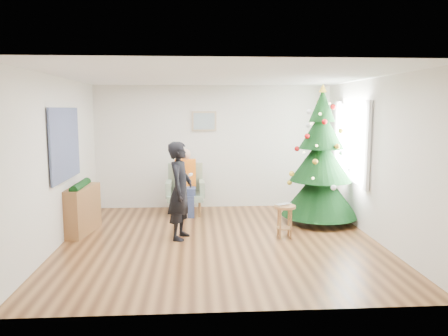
{
  "coord_description": "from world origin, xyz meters",
  "views": [
    {
      "loc": [
        -0.39,
        -6.79,
        2.09
      ],
      "look_at": [
        0.1,
        0.6,
        1.1
      ],
      "focal_mm": 35.0,
      "sensor_mm": 36.0,
      "label": 1
    }
  ],
  "objects": [
    {
      "name": "floor",
      "position": [
        0.0,
        0.0,
        0.0
      ],
      "size": [
        5.0,
        5.0,
        0.0
      ],
      "primitive_type": "plane",
      "color": "brown",
      "rests_on": "ground"
    },
    {
      "name": "ceiling",
      "position": [
        0.0,
        0.0,
        2.6
      ],
      "size": [
        5.0,
        5.0,
        0.0
      ],
      "primitive_type": "plane",
      "rotation": [
        3.14,
        0.0,
        0.0
      ],
      "color": "white",
      "rests_on": "wall_back"
    },
    {
      "name": "armchair",
      "position": [
        -0.59,
        1.91,
        0.37
      ],
      "size": [
        0.77,
        0.7,
        1.0
      ],
      "rotation": [
        0.0,
        0.0,
        0.01
      ],
      "color": "gray",
      "rests_on": "floor"
    },
    {
      "name": "christmas_tree",
      "position": [
        1.92,
        1.04,
        1.15
      ],
      "size": [
        1.41,
        1.41,
        2.55
      ],
      "rotation": [
        0.0,
        0.0,
        0.24
      ],
      "color": "#3F2816",
      "rests_on": "floor"
    },
    {
      "name": "seated_person",
      "position": [
        -0.59,
        1.85,
        0.67
      ],
      "size": [
        0.42,
        0.61,
        1.31
      ],
      "rotation": [
        0.0,
        0.0,
        0.01
      ],
      "color": "navy",
      "rests_on": "armchair"
    },
    {
      "name": "garland",
      "position": [
        -2.33,
        0.61,
        0.82
      ],
      "size": [
        0.14,
        0.9,
        0.14
      ],
      "primitive_type": "cylinder",
      "rotation": [
        1.57,
        0.0,
        0.0
      ],
      "color": "black",
      "rests_on": "console"
    },
    {
      "name": "standing_man",
      "position": [
        -0.64,
        0.17,
        0.79
      ],
      "size": [
        0.51,
        0.65,
        1.59
      ],
      "primitive_type": "imported",
      "rotation": [
        0.0,
        0.0,
        1.33
      ],
      "color": "black",
      "rests_on": "floor"
    },
    {
      "name": "window_panel",
      "position": [
        2.47,
        1.0,
        1.5
      ],
      "size": [
        0.04,
        1.3,
        1.4
      ],
      "primitive_type": "cube",
      "color": "white",
      "rests_on": "wall_right"
    },
    {
      "name": "wall_left",
      "position": [
        -2.5,
        0.0,
        1.3
      ],
      "size": [
        0.0,
        5.0,
        5.0
      ],
      "primitive_type": "plane",
      "rotation": [
        1.57,
        0.0,
        1.57
      ],
      "color": "silver",
      "rests_on": "floor"
    },
    {
      "name": "curtains",
      "position": [
        2.44,
        1.0,
        1.5
      ],
      "size": [
        0.05,
        1.75,
        1.5
      ],
      "color": "white",
      "rests_on": "wall_right"
    },
    {
      "name": "stool",
      "position": [
        1.07,
        0.12,
        0.27
      ],
      "size": [
        0.36,
        0.36,
        0.54
      ],
      "rotation": [
        0.0,
        0.0,
        0.22
      ],
      "color": "brown",
      "rests_on": "floor"
    },
    {
      "name": "laptop",
      "position": [
        1.07,
        0.12,
        0.55
      ],
      "size": [
        0.35,
        0.32,
        0.02
      ],
      "primitive_type": "imported",
      "rotation": [
        0.0,
        0.0,
        0.57
      ],
      "color": "silver",
      "rests_on": "stool"
    },
    {
      "name": "wall_front",
      "position": [
        0.0,
        -2.5,
        1.3
      ],
      "size": [
        5.0,
        0.0,
        5.0
      ],
      "primitive_type": "plane",
      "rotation": [
        -1.57,
        0.0,
        0.0
      ],
      "color": "silver",
      "rests_on": "floor"
    },
    {
      "name": "wall_back",
      "position": [
        0.0,
        2.5,
        1.3
      ],
      "size": [
        5.0,
        0.0,
        5.0
      ],
      "primitive_type": "plane",
      "rotation": [
        1.57,
        0.0,
        0.0
      ],
      "color": "silver",
      "rests_on": "floor"
    },
    {
      "name": "game_controller",
      "position": [
        -0.47,
        0.14,
        1.06
      ],
      "size": [
        0.07,
        0.13,
        0.04
      ],
      "primitive_type": "cube",
      "rotation": [
        0.0,
        0.0,
        -0.24
      ],
      "color": "white",
      "rests_on": "standing_man"
    },
    {
      "name": "wall_right",
      "position": [
        2.5,
        0.0,
        1.3
      ],
      "size": [
        0.0,
        5.0,
        5.0
      ],
      "primitive_type": "plane",
      "rotation": [
        1.57,
        0.0,
        -1.57
      ],
      "color": "silver",
      "rests_on": "floor"
    },
    {
      "name": "tapestry",
      "position": [
        -2.46,
        0.3,
        1.55
      ],
      "size": [
        0.03,
        1.5,
        1.15
      ],
      "primitive_type": "cube",
      "color": "black",
      "rests_on": "wall_left"
    },
    {
      "name": "framed_picture",
      "position": [
        -0.2,
        2.46,
        1.85
      ],
      "size": [
        0.52,
        0.05,
        0.42
      ],
      "color": "tan",
      "rests_on": "wall_back"
    },
    {
      "name": "console",
      "position": [
        -2.33,
        0.61,
        0.4
      ],
      "size": [
        0.45,
        1.03,
        0.8
      ],
      "primitive_type": "cube",
      "rotation": [
        0.0,
        0.0,
        -0.16
      ],
      "color": "brown",
      "rests_on": "floor"
    }
  ]
}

